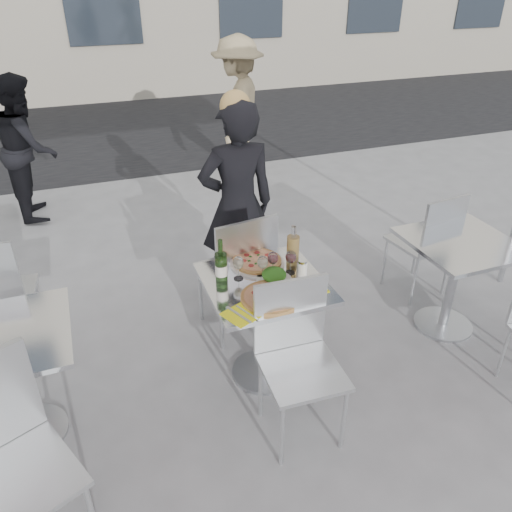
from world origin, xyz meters
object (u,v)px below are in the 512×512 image
object	(u,v)px
pizza_far	(257,262)
wineglass_red_a	(273,259)
carafe	(293,251)
wineglass_white_b	(263,263)
wine_bottle	(221,266)
wineglass_red_b	(291,258)
side_table_left	(8,366)
chair_far	(240,267)
chair_near	(297,348)
salad_plate	(274,276)
woman_diner	(237,206)
main_table	(264,309)
sugar_shaker	(302,268)
wineglass_white_a	(238,264)
napkin_left	(242,314)
pizza_near	(270,297)
pedestrian_a	(27,148)
side_table_right	(456,266)
side_chair_lnear	(2,451)
side_chair_rfar	(430,238)
napkin_right	(309,287)
pedestrian_b	(238,108)

from	to	relation	value
pizza_far	wineglass_red_a	size ratio (longest dim) A/B	2.28
carafe	wineglass_red_a	distance (m)	0.15
wineglass_white_b	carafe	bearing A→B (deg)	14.13
wine_bottle	wineglass_red_b	distance (m)	0.44
side_table_left	chair_far	world-z (taller)	chair_far
chair_near	salad_plate	xyz separation A→B (m)	(0.03, 0.43, 0.22)
woman_diner	wineglass_red_a	world-z (taller)	woman_diner
main_table	sugar_shaker	bearing A→B (deg)	-2.17
wine_bottle	wineglass_white_a	bearing A→B (deg)	1.66
side_table_left	napkin_left	distance (m)	1.31
salad_plate	napkin_left	xyz separation A→B (m)	(-0.30, -0.26, -0.03)
main_table	chair_far	world-z (taller)	chair_far
wineglass_white_b	pizza_near	bearing A→B (deg)	-99.36
woman_diner	wineglass_red_a	distance (m)	0.90
side_table_left	wine_bottle	xyz separation A→B (m)	(1.25, 0.08, 0.32)
woman_diner	wineglass_white_a	size ratio (longest dim) A/B	10.46
pedestrian_a	wineglass_red_b	xyz separation A→B (m)	(1.62, -3.25, 0.10)
side_table_left	side_table_right	world-z (taller)	same
main_table	side_chair_lnear	size ratio (longest dim) A/B	0.73
pizza_far	napkin_left	distance (m)	0.56
carafe	side_table_left	bearing A→B (deg)	-176.69
side_chair_rfar	salad_plate	world-z (taller)	side_chair_rfar
wineglass_red_b	chair_near	bearing A→B (deg)	-109.03
sugar_shaker	wineglass_red_b	xyz separation A→B (m)	(-0.06, 0.05, 0.06)
side_table_left	wineglass_red_b	xyz separation A→B (m)	(1.69, 0.04, 0.32)
side_table_right	napkin_right	size ratio (longest dim) A/B	3.74
pizza_far	sugar_shaker	distance (m)	0.31
wineglass_white_b	salad_plate	bearing A→B (deg)	-44.82
chair_near	carafe	xyz separation A→B (m)	(0.20, 0.54, 0.31)
main_table	sugar_shaker	world-z (taller)	sugar_shaker
chair_far	woman_diner	size ratio (longest dim) A/B	0.61
chair_far	carafe	bearing A→B (deg)	115.69
napkin_right	wineglass_white_b	bearing A→B (deg)	134.71
wine_bottle	wineglass_red_a	size ratio (longest dim) A/B	1.87
pedestrian_b	wineglass_white_b	bearing A→B (deg)	10.72
side_chair_lnear	wineglass_red_a	world-z (taller)	side_chair_lnear
side_chair_rfar	sugar_shaker	bearing A→B (deg)	10.62
pizza_near	wineglass_white_a	distance (m)	0.31
main_table	wineglass_white_a	xyz separation A→B (m)	(-0.14, 0.09, 0.32)
wine_bottle	pizza_far	bearing A→B (deg)	25.01
napkin_left	napkin_right	size ratio (longest dim) A/B	1.18
side_chair_lnear	woman_diner	distance (m)	2.30
woman_diner	napkin_right	world-z (taller)	woman_diner
chair_far	pedestrian_a	distance (m)	3.17
side_table_right	woman_diner	world-z (taller)	woman_diner
salad_plate	wineglass_red_b	distance (m)	0.16
pedestrian_b	pizza_near	size ratio (longest dim) A/B	4.94
chair_near	wineglass_white_a	bearing A→B (deg)	110.01
carafe	napkin_right	bearing A→B (deg)	-90.43
pedestrian_b	napkin_right	distance (m)	3.94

